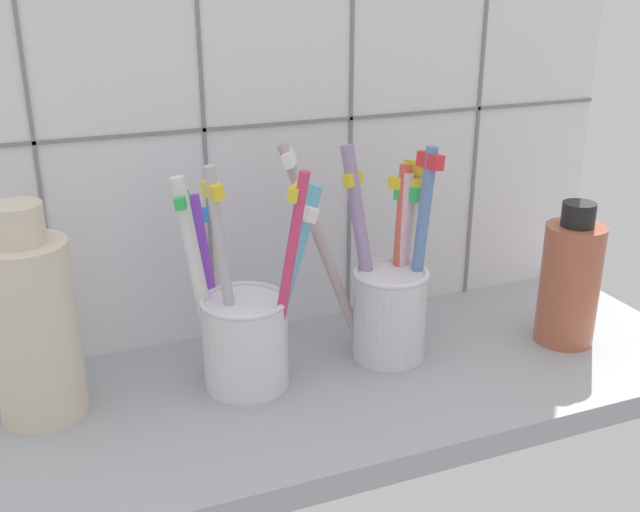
{
  "coord_description": "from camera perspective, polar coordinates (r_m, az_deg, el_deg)",
  "views": [
    {
      "loc": [
        -19.95,
        -47.81,
        32.69
      ],
      "look_at": [
        0.0,
        2.03,
        11.8
      ],
      "focal_mm": 42.32,
      "sensor_mm": 36.0,
      "label": 1
    }
  ],
  "objects": [
    {
      "name": "toothbrush_cup_left",
      "position": [
        0.58,
        -5.76,
        -5.33
      ],
      "size": [
        11.24,
        8.67,
        17.78
      ],
      "color": "white",
      "rests_on": "counter_slab"
    },
    {
      "name": "soap_bottle",
      "position": [
        0.67,
        18.37,
        -1.79
      ],
      "size": [
        4.99,
        4.99,
        12.49
      ],
      "color": "#AD5B3F",
      "rests_on": "counter_slab"
    },
    {
      "name": "tile_wall_back",
      "position": [
        0.64,
        -3.4,
        12.05
      ],
      "size": [
        64.0,
        2.2,
        45.0
      ],
      "color": "white",
      "rests_on": "ground"
    },
    {
      "name": "counter_slab",
      "position": [
        0.61,
        0.72,
        -10.19
      ],
      "size": [
        64.0,
        22.0,
        2.0
      ],
      "primitive_type": "cube",
      "color": "#9EA3A8",
      "rests_on": "ground"
    },
    {
      "name": "toothbrush_cup_right",
      "position": [
        0.62,
        5.2,
        -2.94
      ],
      "size": [
        12.44,
        8.38,
        17.88
      ],
      "color": "silver",
      "rests_on": "counter_slab"
    },
    {
      "name": "ceramic_vase",
      "position": [
        0.56,
        -20.86,
        -4.91
      ],
      "size": [
        6.12,
        6.12,
        15.96
      ],
      "color": "beige",
      "rests_on": "counter_slab"
    }
  ]
}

